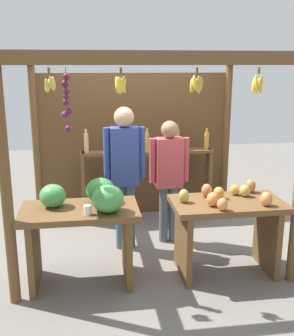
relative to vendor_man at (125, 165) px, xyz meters
name	(u,v)px	position (x,y,z in m)	size (l,w,h in m)	color
ground_plane	(145,243)	(0.24, 0.07, -1.02)	(12.00, 12.00, 0.00)	slate
market_stall	(139,129)	(0.24, 0.52, 0.33)	(2.85, 2.27, 2.26)	brown
fruit_counter_left	(85,217)	(-0.46, -0.74, -0.33)	(1.15, 0.64, 1.05)	brown
fruit_counter_right	(227,219)	(0.99, -0.74, -0.43)	(1.15, 0.66, 0.94)	brown
bottle_shelf_unit	(147,167)	(0.39, 0.88, -0.25)	(1.82, 0.22, 1.35)	brown
vendor_man	(125,165)	(0.00, 0.00, 0.00)	(0.48, 0.23, 1.69)	#3F5B6B
vendor_woman	(169,171)	(0.54, 0.12, -0.13)	(0.48, 0.20, 1.51)	#525B69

